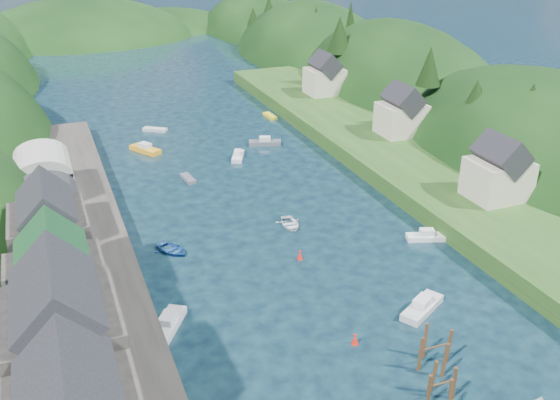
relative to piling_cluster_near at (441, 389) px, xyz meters
name	(u,v)px	position (x,y,z in m)	size (l,w,h in m)	color
ground	(227,167)	(-0.94, 54.22, -1.35)	(600.00, 600.00, 0.00)	black
hillside_right	(394,130)	(44.06, 79.22, -8.77)	(36.00, 245.56, 48.00)	black
far_hills	(121,66)	(0.27, 178.23, -12.15)	(103.00, 68.00, 44.00)	black
hill_trees	(202,74)	(-0.45, 68.58, 9.79)	(91.31, 148.37, 12.73)	black
quay_left	(83,297)	(-24.94, 24.22, -0.35)	(12.00, 110.00, 2.00)	#2D2B28
terrace_left_grass	(6,310)	(-31.94, 24.22, -0.10)	(12.00, 110.00, 2.50)	#234719
quayside_buildings	(62,329)	(-26.94, 10.61, 5.74)	(8.00, 35.84, 12.90)	#2D2B28
boat_sheds	(45,188)	(-26.94, 43.22, 3.92)	(7.00, 21.00, 7.50)	#2D2D30
terrace_right	(404,160)	(24.06, 44.22, -0.15)	(16.00, 120.00, 2.40)	#234719
right_bank_cottages	(395,113)	(27.06, 52.55, 4.49)	(9.00, 59.24, 8.41)	beige
piling_cluster_near	(441,389)	(0.00, 0.00, 0.00)	(2.81, 2.67, 3.85)	#382314
piling_cluster_far	(434,353)	(2.01, 3.92, 0.06)	(3.39, 3.14, 3.96)	#382314
channel_buoy_near	(355,339)	(-2.81, 9.06, -0.87)	(0.70, 0.70, 1.10)	red
channel_buoy_far	(300,255)	(-1.48, 24.80, -0.87)	(0.70, 0.70, 1.10)	red
moored_boats	(283,281)	(-5.29, 20.24, -0.72)	(36.95, 91.41, 2.51)	white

